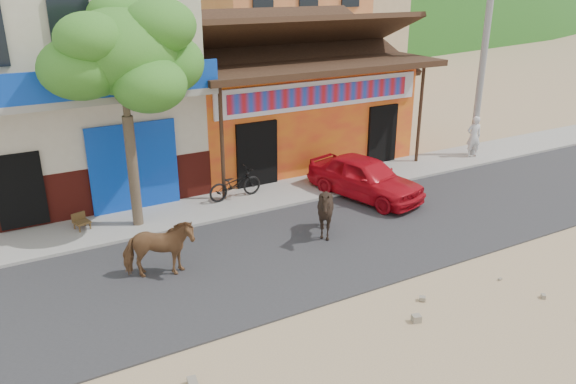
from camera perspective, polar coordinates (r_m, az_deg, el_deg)
name	(u,v)px	position (r m, az deg, el deg)	size (l,w,h in m)	color
ground	(409,279)	(13.18, 12.19, -8.67)	(120.00, 120.00, 0.00)	#9E825B
road	(346,237)	(14.90, 5.93, -4.57)	(60.00, 5.00, 0.04)	#28282B
sidewalk	(282,194)	(17.61, -0.56, -0.17)	(60.00, 2.00, 0.12)	gray
dance_club	(278,108)	(21.39, -1.02, 8.53)	(8.00, 6.00, 3.60)	orange
cafe_building	(62,79)	(18.80, -22.01, 10.57)	(7.00, 6.00, 7.00)	beige
tree	(127,116)	(14.96, -16.02, 7.44)	(3.00, 3.00, 6.00)	#2D721E
utility_pole	(485,46)	(21.70, 19.36, 13.79)	(0.24, 0.24, 8.00)	gray
cow_tan	(159,249)	(12.96, -13.00, -5.69)	(0.74, 1.61, 1.36)	brown
cow_dark	(326,212)	(14.55, 3.84, -2.00)	(1.14, 1.28, 1.41)	black
red_car	(365,177)	(17.35, 7.82, 1.50)	(1.53, 3.80, 1.29)	red
scooter	(235,184)	(17.02, -5.40, 0.83)	(0.61, 1.74, 0.92)	black
pedestrian	(474,136)	(22.02, 18.35, 5.38)	(0.56, 0.37, 1.54)	silver
cafe_chair_left	(81,215)	(15.86, -20.31, -2.22)	(0.38, 0.38, 0.80)	#472F17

